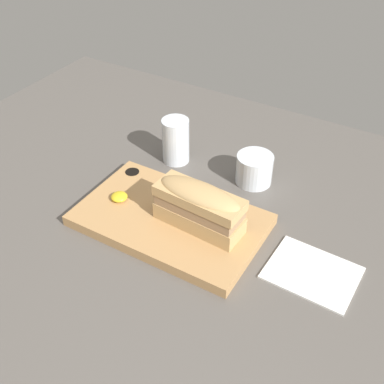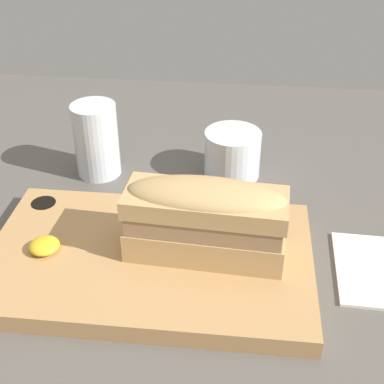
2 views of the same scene
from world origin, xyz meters
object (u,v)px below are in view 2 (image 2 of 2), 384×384
at_px(water_glass, 97,144).
at_px(wine_glass, 232,155).
at_px(sandwich, 205,217).
at_px(serving_board, 149,259).

height_order(water_glass, wine_glass, water_glass).
relative_size(water_glass, wine_glass, 1.33).
relative_size(sandwich, wine_glass, 2.20).
xyz_separation_m(serving_board, water_glass, (-0.11, 0.20, 0.04)).
bearing_deg(serving_board, wine_glass, 68.49).
height_order(serving_board, water_glass, water_glass).
relative_size(serving_board, wine_glass, 4.54).
bearing_deg(serving_board, sandwich, 5.56).
bearing_deg(wine_glass, water_glass, -174.97).
height_order(sandwich, water_glass, sandwich).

